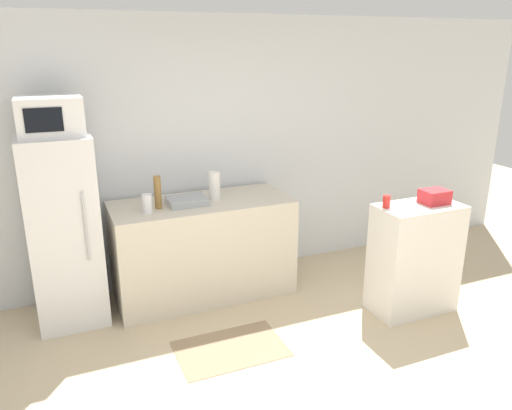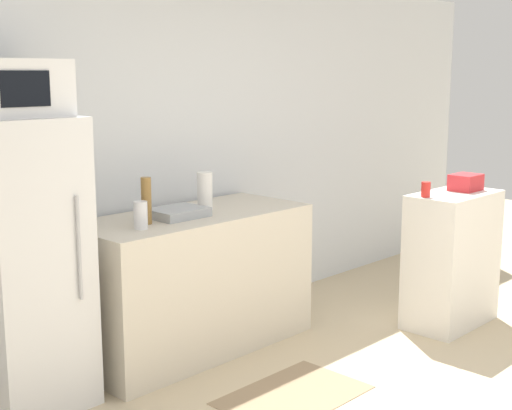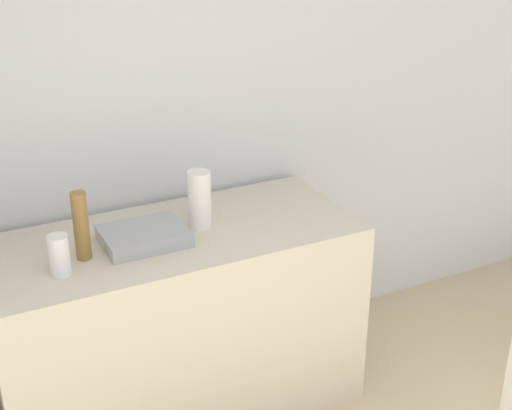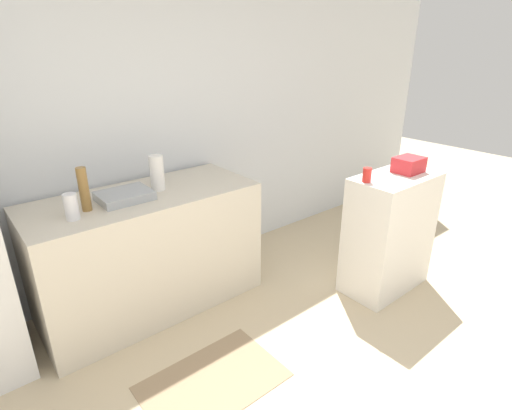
{
  "view_description": "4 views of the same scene",
  "coord_description": "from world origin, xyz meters",
  "px_view_note": "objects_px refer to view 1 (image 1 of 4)",
  "views": [
    {
      "loc": [
        -1.32,
        -2.03,
        2.33
      ],
      "look_at": [
        0.21,
        1.57,
        1.06
      ],
      "focal_mm": 35.0,
      "sensor_mm": 36.0,
      "label": 1
    },
    {
      "loc": [
        -3.12,
        -1.34,
        1.87
      ],
      "look_at": [
        -0.18,
        1.51,
        1.1
      ],
      "focal_mm": 50.0,
      "sensor_mm": 36.0,
      "label": 2
    },
    {
      "loc": [
        -1.02,
        -0.47,
        2.34
      ],
      "look_at": [
        0.1,
        1.74,
        1.23
      ],
      "focal_mm": 50.0,
      "sensor_mm": 36.0,
      "label": 3
    },
    {
      "loc": [
        -1.16,
        -0.41,
        1.96
      ],
      "look_at": [
        0.46,
        1.55,
        0.93
      ],
      "focal_mm": 28.0,
      "sensor_mm": 36.0,
      "label": 4
    }
  ],
  "objects_px": {
    "bottle_tall": "(158,192)",
    "jar": "(387,202)",
    "basket": "(435,197)",
    "bottle_short": "(147,204)",
    "paper_towel_roll": "(215,186)",
    "refrigerator": "(65,231)",
    "microwave": "(50,116)"
  },
  "relations": [
    {
      "from": "refrigerator",
      "to": "bottle_tall",
      "type": "bearing_deg",
      "value": -4.68
    },
    {
      "from": "basket",
      "to": "microwave",
      "type": "bearing_deg",
      "value": 160.78
    },
    {
      "from": "paper_towel_roll",
      "to": "basket",
      "type": "bearing_deg",
      "value": -32.31
    },
    {
      "from": "bottle_tall",
      "to": "basket",
      "type": "distance_m",
      "value": 2.42
    },
    {
      "from": "microwave",
      "to": "paper_towel_roll",
      "type": "bearing_deg",
      "value": 0.18
    },
    {
      "from": "refrigerator",
      "to": "bottle_short",
      "type": "height_order",
      "value": "refrigerator"
    },
    {
      "from": "refrigerator",
      "to": "microwave",
      "type": "xyz_separation_m",
      "value": [
        -0.0,
        -0.0,
        0.97
      ]
    },
    {
      "from": "bottle_short",
      "to": "paper_towel_roll",
      "type": "height_order",
      "value": "paper_towel_roll"
    },
    {
      "from": "bottle_short",
      "to": "paper_towel_roll",
      "type": "relative_size",
      "value": 0.64
    },
    {
      "from": "microwave",
      "to": "bottle_short",
      "type": "distance_m",
      "value": 1.03
    },
    {
      "from": "bottle_tall",
      "to": "bottle_short",
      "type": "distance_m",
      "value": 0.16
    },
    {
      "from": "jar",
      "to": "paper_towel_roll",
      "type": "bearing_deg",
      "value": 140.52
    },
    {
      "from": "jar",
      "to": "paper_towel_roll",
      "type": "relative_size",
      "value": 0.41
    },
    {
      "from": "basket",
      "to": "jar",
      "type": "relative_size",
      "value": 2.13
    },
    {
      "from": "refrigerator",
      "to": "paper_towel_roll",
      "type": "relative_size",
      "value": 6.23
    },
    {
      "from": "microwave",
      "to": "paper_towel_roll",
      "type": "distance_m",
      "value": 1.52
    },
    {
      "from": "paper_towel_roll",
      "to": "jar",
      "type": "bearing_deg",
      "value": -39.48
    },
    {
      "from": "refrigerator",
      "to": "basket",
      "type": "bearing_deg",
      "value": -19.24
    },
    {
      "from": "basket",
      "to": "paper_towel_roll",
      "type": "height_order",
      "value": "paper_towel_roll"
    },
    {
      "from": "bottle_tall",
      "to": "jar",
      "type": "distance_m",
      "value": 1.98
    },
    {
      "from": "basket",
      "to": "bottle_tall",
      "type": "bearing_deg",
      "value": 156.01
    },
    {
      "from": "microwave",
      "to": "jar",
      "type": "height_order",
      "value": "microwave"
    },
    {
      "from": "bottle_tall",
      "to": "jar",
      "type": "bearing_deg",
      "value": -27.79
    },
    {
      "from": "refrigerator",
      "to": "bottle_tall",
      "type": "distance_m",
      "value": 0.84
    },
    {
      "from": "jar",
      "to": "refrigerator",
      "type": "bearing_deg",
      "value": 158.8
    },
    {
      "from": "microwave",
      "to": "bottle_tall",
      "type": "height_order",
      "value": "microwave"
    },
    {
      "from": "microwave",
      "to": "jar",
      "type": "relative_size",
      "value": 4.55
    },
    {
      "from": "microwave",
      "to": "bottle_tall",
      "type": "relative_size",
      "value": 1.68
    },
    {
      "from": "microwave",
      "to": "paper_towel_roll",
      "type": "height_order",
      "value": "microwave"
    },
    {
      "from": "basket",
      "to": "paper_towel_roll",
      "type": "bearing_deg",
      "value": 147.69
    },
    {
      "from": "refrigerator",
      "to": "paper_towel_roll",
      "type": "xyz_separation_m",
      "value": [
        1.34,
        0.0,
        0.25
      ]
    },
    {
      "from": "bottle_short",
      "to": "basket",
      "type": "height_order",
      "value": "basket"
    }
  ]
}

